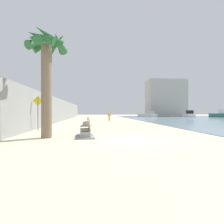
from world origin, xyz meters
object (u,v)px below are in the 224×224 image
palm_tree (46,60)px  boat_far_left (222,114)px  person_walking (109,116)px  pedestrian_sign (38,109)px  boat_outer (189,115)px  boat_distant (148,115)px  bench_far (87,124)px  bench_near (85,133)px

palm_tree → boat_far_left: 50.06m
person_walking → pedestrian_sign: 16.70m
boat_outer → person_walking: bearing=-145.2°
boat_distant → bench_far: bearing=-117.8°
boat_distant → pedestrian_sign: pedestrian_sign is taller
boat_distant → boat_outer: bearing=-25.0°
person_walking → bench_near: bearing=-99.5°
bench_far → boat_far_left: size_ratio=0.32×
pedestrian_sign → palm_tree: bearing=-68.0°
palm_tree → pedestrian_sign: (-1.77, 4.38, -2.90)m
bench_far → boat_distant: bearing=62.2°
person_walking → boat_distant: boat_distant is taller
palm_tree → pedestrian_sign: size_ratio=2.26×
bench_near → boat_far_left: bearing=43.9°
boat_outer → pedestrian_sign: bearing=-134.5°
palm_tree → boat_outer: size_ratio=1.31×
palm_tree → bench_near: size_ratio=3.03×
person_walking → boat_outer: (23.32, 16.21, -0.15)m
bench_far → pedestrian_sign: bearing=-131.7°
bench_near → pedestrian_sign: 6.12m
bench_near → person_walking: size_ratio=1.43×
palm_tree → bench_near: palm_tree is taller
palm_tree → person_walking: (5.57, 19.35, -3.84)m
palm_tree → boat_far_left: bearing=42.2°
palm_tree → bench_far: bearing=76.4°
bench_near → palm_tree: bearing=-176.9°
boat_far_left → pedestrian_sign: (-38.77, -29.12, 0.97)m
bench_near → pedestrian_sign: (-4.11, 4.25, 1.57)m
bench_far → pedestrian_sign: (-3.87, -4.35, 1.57)m
boat_distant → palm_tree: bearing=-115.0°
bench_far → boat_far_left: (34.89, 24.78, 0.60)m
boat_far_left → pedestrian_sign: pedestrian_sign is taller
palm_tree → person_walking: 20.50m
boat_outer → boat_far_left: boat_far_left is taller
bench_near → bench_far: bearing=91.6°
bench_far → boat_outer: boat_outer is taller
person_walking → boat_outer: boat_outer is taller
bench_near → boat_outer: 44.28m
person_walking → boat_far_left: 34.47m
boat_outer → palm_tree: bearing=-129.1°
boat_distant → pedestrian_sign: 41.37m
person_walking → boat_distant: bearing=57.8°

